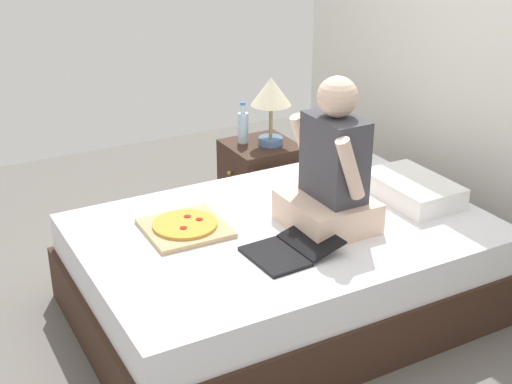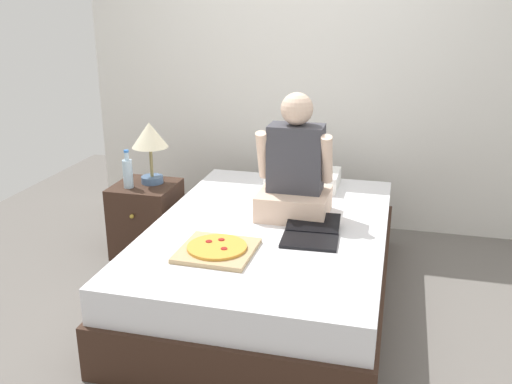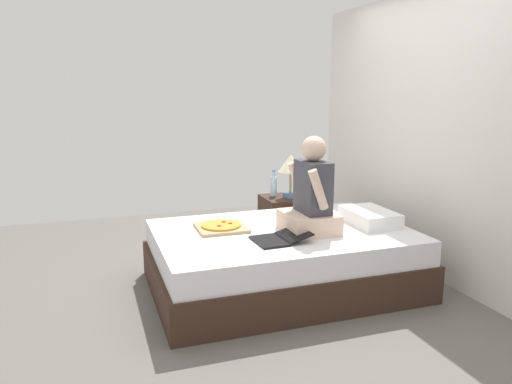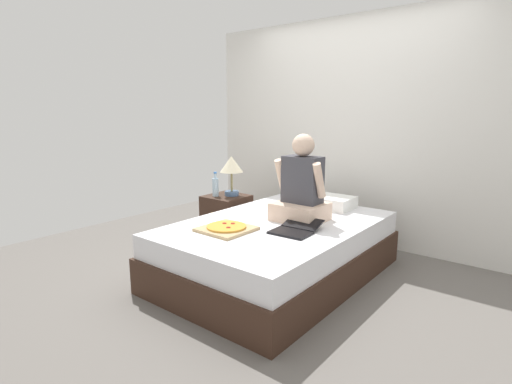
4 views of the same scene
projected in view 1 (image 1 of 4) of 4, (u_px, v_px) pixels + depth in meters
ground_plane at (283, 308)px, 3.87m from camera, size 5.72×5.72×0.00m
wall_back at (504, 51)px, 3.99m from camera, size 3.72×0.12×2.50m
bed at (283, 268)px, 3.77m from camera, size 1.44×2.13×0.51m
nightstand_left at (261, 181)px, 4.79m from camera, size 0.44×0.47×0.54m
lamp_on_left_nightstand at (271, 96)px, 4.54m from camera, size 0.26×0.26×0.45m
water_bottle at (243, 126)px, 4.66m from camera, size 0.07×0.07×0.28m
pillow at (412, 189)px, 3.93m from camera, size 0.52×0.34×0.12m
person_seated at (331, 173)px, 3.55m from camera, size 0.47×0.40×0.78m
laptop at (287, 251)px, 3.37m from camera, size 0.34×0.43×0.07m
pizza_box at (185, 227)px, 3.60m from camera, size 0.41×0.41×0.05m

